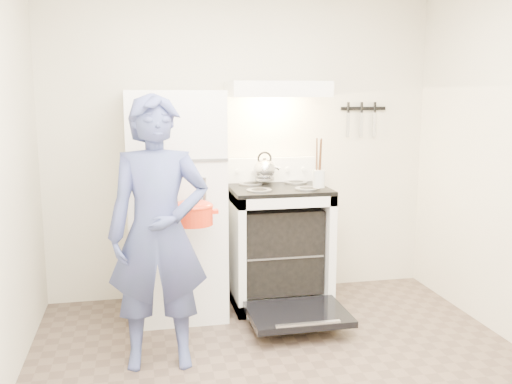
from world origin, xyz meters
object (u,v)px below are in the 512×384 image
at_px(stove_body, 278,247).
at_px(tea_kettle, 265,168).
at_px(person, 158,234).
at_px(dutch_oven, 193,215).
at_px(refrigerator, 176,204).

height_order(stove_body, tea_kettle, tea_kettle).
bearing_deg(stove_body, person, -137.42).
distance_m(tea_kettle, dutch_oven, 1.04).
xyz_separation_m(tea_kettle, dutch_oven, (-0.66, -0.77, -0.20)).
height_order(tea_kettle, person, person).
xyz_separation_m(refrigerator, dutch_oven, (0.07, -0.58, 0.03)).
distance_m(refrigerator, person, 0.89).
xyz_separation_m(tea_kettle, person, (-0.90, -1.06, -0.24)).
xyz_separation_m(refrigerator, stove_body, (0.81, 0.02, -0.39)).
relative_size(stove_body, dutch_oven, 2.71).
bearing_deg(stove_body, refrigerator, -178.23).
height_order(stove_body, dutch_oven, dutch_oven).
xyz_separation_m(stove_body, tea_kettle, (-0.07, 0.17, 0.62)).
bearing_deg(tea_kettle, refrigerator, -165.39).
distance_m(refrigerator, dutch_oven, 0.59).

